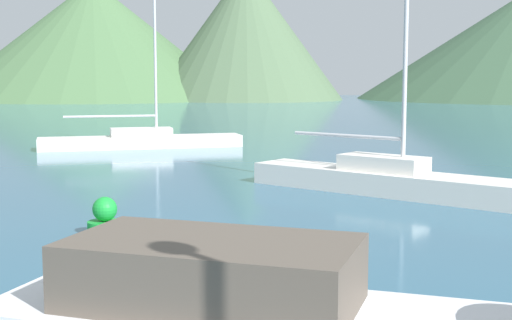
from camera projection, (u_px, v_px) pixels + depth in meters
The scene contains 5 objects.
sailboat_inner at pixel (142, 139), 31.51m from camera, with size 8.66×5.08×8.27m.
sailboat_middle at pixel (383, 178), 19.28m from camera, with size 7.50×5.12×7.71m.
buoy_marker at pixel (105, 220), 14.02m from camera, with size 0.69×0.69×0.80m.
hill_west at pixel (94, 40), 100.11m from camera, with size 41.80×41.80×16.48m.
hill_central at pixel (246, 33), 96.61m from camera, with size 26.47×26.47×17.97m.
Camera 1 is at (3.33, -2.35, 3.15)m, focal length 50.00 mm.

